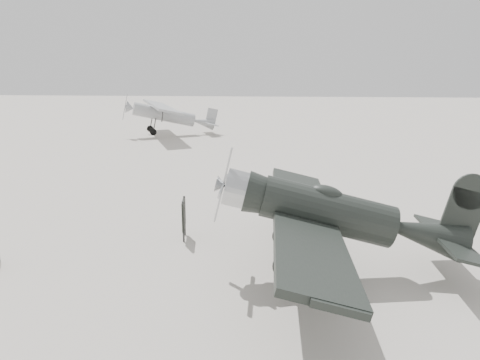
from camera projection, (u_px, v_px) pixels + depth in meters
The scene contains 4 objects.
ground at pixel (199, 221), 18.73m from camera, with size 160.00×160.00×0.00m, color #AFA79C.
lowwing_monoplane at pixel (339, 215), 13.58m from camera, with size 7.59×10.53×3.42m.
highwing_monoplane at pixel (168, 112), 41.43m from camera, with size 8.41×11.36×3.28m.
sign_board at pixel (184, 215), 16.60m from camera, with size 0.20×1.03×1.48m.
Camera 1 is at (3.13, -17.62, 6.01)m, focal length 35.00 mm.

